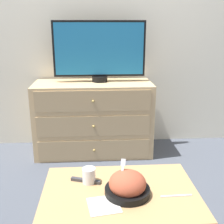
{
  "coord_description": "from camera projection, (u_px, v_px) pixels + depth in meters",
  "views": [
    {
      "loc": [
        -0.08,
        -2.96,
        1.26
      ],
      "look_at": [
        0.03,
        -1.29,
        0.74
      ],
      "focal_mm": 45.0,
      "sensor_mm": 36.0,
      "label": 1
    }
  ],
  "objects": [
    {
      "name": "wall_back",
      "position": [
        100.0,
        21.0,
        2.84
      ],
      "size": [
        12.0,
        0.05,
        2.6
      ],
      "color": "silver",
      "rests_on": "ground_plane"
    },
    {
      "name": "ground_plane",
      "position": [
        102.0,
        141.0,
        3.2
      ],
      "size": [
        12.0,
        12.0,
        0.0
      ],
      "primitive_type": "plane",
      "color": "#474C56"
    },
    {
      "name": "takeout_bowl",
      "position": [
        127.0,
        186.0,
        1.44
      ],
      "size": [
        0.23,
        0.23,
        0.18
      ],
      "color": "black",
      "rests_on": "coffee_table"
    },
    {
      "name": "dresser",
      "position": [
        94.0,
        118.0,
        2.83
      ],
      "size": [
        1.15,
        0.5,
        0.73
      ],
      "color": "tan",
      "rests_on": "ground_plane"
    },
    {
      "name": "tv",
      "position": [
        99.0,
        50.0,
        2.7
      ],
      "size": [
        0.89,
        0.15,
        0.58
      ],
      "color": "black",
      "rests_on": "dresser"
    },
    {
      "name": "napkin",
      "position": [
        104.0,
        205.0,
        1.36
      ],
      "size": [
        0.17,
        0.17,
        0.0
      ],
      "color": "silver",
      "rests_on": "coffee_table"
    },
    {
      "name": "remote_control",
      "position": [
        86.0,
        181.0,
        1.56
      ],
      "size": [
        0.17,
        0.07,
        0.02
      ],
      "color": "#38383D",
      "rests_on": "coffee_table"
    },
    {
      "name": "coffee_table",
      "position": [
        120.0,
        202.0,
        1.5
      ],
      "size": [
        0.82,
        0.56,
        0.42
      ],
      "color": "tan",
      "rests_on": "ground_plane"
    },
    {
      "name": "knife",
      "position": [
        176.0,
        196.0,
        1.43
      ],
      "size": [
        0.16,
        0.01,
        0.01
      ],
      "color": "silver",
      "rests_on": "coffee_table"
    },
    {
      "name": "drink_cup",
      "position": [
        89.0,
        176.0,
        1.55
      ],
      "size": [
        0.07,
        0.07,
        0.09
      ],
      "color": "beige",
      "rests_on": "coffee_table"
    }
  ]
}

